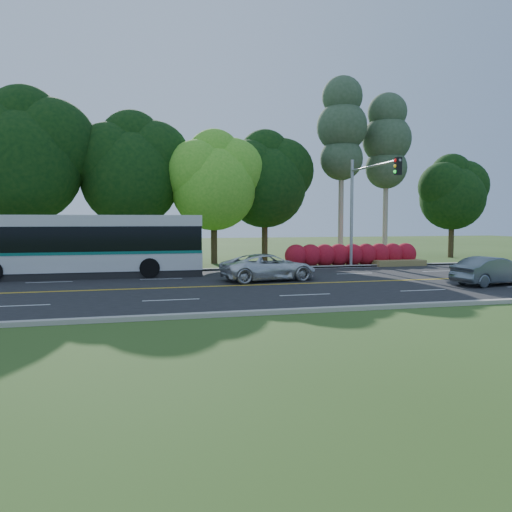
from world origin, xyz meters
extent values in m
plane|color=#304E1A|center=(0.00, 0.00, 0.00)|extent=(120.00, 120.00, 0.00)
cube|color=black|center=(0.00, 0.00, 0.01)|extent=(60.00, 14.00, 0.02)
cube|color=#A7A296|center=(0.00, 7.15, 0.07)|extent=(60.00, 0.30, 0.15)
cube|color=#A7A296|center=(0.00, -7.15, 0.07)|extent=(60.00, 0.30, 0.15)
cube|color=#304E1A|center=(0.00, 9.00, 0.05)|extent=(60.00, 4.00, 0.10)
cube|color=gold|center=(0.00, -0.08, 0.02)|extent=(57.00, 0.10, 0.00)
cube|color=gold|center=(0.00, 0.08, 0.02)|extent=(57.00, 0.10, 0.00)
cube|color=silver|center=(-11.50, -3.50, 0.02)|extent=(2.20, 0.12, 0.00)
cube|color=silver|center=(-6.00, -3.50, 0.02)|extent=(2.20, 0.12, 0.00)
cube|color=silver|center=(-0.50, -3.50, 0.02)|extent=(2.20, 0.12, 0.00)
cube|color=silver|center=(5.00, -3.50, 0.02)|extent=(2.20, 0.12, 0.00)
cube|color=silver|center=(-11.50, 3.50, 0.02)|extent=(2.20, 0.12, 0.00)
cube|color=silver|center=(-6.00, 3.50, 0.02)|extent=(2.20, 0.12, 0.00)
cube|color=silver|center=(-0.50, 3.50, 0.02)|extent=(2.20, 0.12, 0.00)
cube|color=silver|center=(5.00, 3.50, 0.02)|extent=(2.20, 0.12, 0.00)
cube|color=silver|center=(10.50, 3.50, 0.02)|extent=(2.20, 0.12, 0.00)
cube|color=silver|center=(0.00, 6.85, 0.02)|extent=(57.00, 0.12, 0.00)
cube|color=silver|center=(0.00, -6.85, 0.02)|extent=(57.00, 0.12, 0.00)
cylinder|color=black|center=(-14.00, 11.00, 1.98)|extent=(0.44, 0.44, 3.96)
sphere|color=black|center=(-14.00, 11.00, 6.48)|extent=(7.20, 7.20, 7.20)
sphere|color=black|center=(-12.38, 11.30, 7.92)|extent=(5.76, 5.76, 5.76)
sphere|color=black|center=(-13.90, 11.40, 9.18)|extent=(4.68, 4.68, 4.68)
cylinder|color=black|center=(-7.50, 12.00, 1.80)|extent=(0.44, 0.44, 3.60)
sphere|color=black|center=(-7.50, 12.00, 5.91)|extent=(6.60, 6.60, 6.60)
sphere|color=black|center=(-6.02, 12.30, 7.23)|extent=(5.28, 5.28, 5.28)
sphere|color=black|center=(-8.82, 11.80, 7.06)|extent=(4.95, 4.95, 4.95)
sphere|color=black|center=(-7.40, 12.40, 8.38)|extent=(4.29, 4.29, 4.29)
cylinder|color=black|center=(-2.00, 11.00, 1.62)|extent=(0.44, 0.44, 3.24)
sphere|color=green|center=(-2.00, 11.00, 5.27)|extent=(5.80, 5.80, 5.80)
sphere|color=green|center=(-0.69, 11.30, 6.43)|extent=(4.64, 4.64, 4.64)
sphere|color=green|center=(-3.16, 10.80, 6.29)|extent=(4.35, 4.35, 4.35)
sphere|color=green|center=(-1.90, 11.40, 7.45)|extent=(3.77, 3.77, 3.77)
cylinder|color=black|center=(2.00, 12.50, 1.71)|extent=(0.44, 0.44, 3.42)
sphere|color=black|center=(2.00, 12.50, 5.52)|extent=(6.00, 6.00, 6.00)
sphere|color=black|center=(3.35, 12.80, 6.72)|extent=(4.80, 4.80, 4.80)
sphere|color=black|center=(0.80, 12.30, 6.57)|extent=(4.50, 4.50, 4.50)
sphere|color=black|center=(2.10, 12.90, 7.77)|extent=(3.90, 3.90, 3.90)
cylinder|color=#A69C86|center=(8.00, 12.50, 4.90)|extent=(0.40, 0.40, 9.80)
sphere|color=#324B2F|center=(8.00, 12.50, 7.70)|extent=(3.23, 3.23, 3.23)
sphere|color=#324B2F|center=(8.00, 12.50, 10.08)|extent=(3.80, 3.80, 3.80)
sphere|color=#324B2F|center=(8.00, 12.50, 12.32)|extent=(3.04, 3.04, 3.04)
cylinder|color=#A69C86|center=(12.00, 13.00, 4.55)|extent=(0.40, 0.40, 9.10)
sphere|color=#324B2F|center=(12.00, 13.00, 7.15)|extent=(3.23, 3.23, 3.23)
sphere|color=#324B2F|center=(12.00, 13.00, 9.36)|extent=(3.80, 3.80, 3.80)
sphere|color=#324B2F|center=(12.00, 13.00, 11.44)|extent=(3.04, 3.04, 3.04)
cylinder|color=black|center=(18.00, 13.00, 1.53)|extent=(0.44, 0.44, 3.06)
sphere|color=black|center=(18.00, 13.00, 4.88)|extent=(5.20, 5.20, 5.20)
sphere|color=black|center=(19.17, 13.30, 5.92)|extent=(4.16, 4.16, 4.16)
sphere|color=black|center=(16.96, 12.80, 5.79)|extent=(3.90, 3.90, 3.90)
sphere|color=black|center=(18.10, 13.40, 6.83)|extent=(3.38, 3.38, 3.38)
sphere|color=maroon|center=(3.00, 8.20, 0.75)|extent=(1.50, 1.50, 1.50)
sphere|color=maroon|center=(4.00, 8.20, 0.75)|extent=(1.50, 1.50, 1.50)
sphere|color=maroon|center=(5.00, 8.20, 0.75)|extent=(1.50, 1.50, 1.50)
sphere|color=maroon|center=(6.00, 8.20, 0.75)|extent=(1.50, 1.50, 1.50)
sphere|color=maroon|center=(7.00, 8.20, 0.75)|extent=(1.50, 1.50, 1.50)
sphere|color=maroon|center=(8.00, 8.20, 0.75)|extent=(1.50, 1.50, 1.50)
sphere|color=maroon|center=(9.00, 8.20, 0.75)|extent=(1.50, 1.50, 1.50)
sphere|color=maroon|center=(10.00, 8.20, 0.75)|extent=(1.50, 1.50, 1.50)
sphere|color=maroon|center=(11.00, 8.20, 0.75)|extent=(1.50, 1.50, 1.50)
cube|color=olive|center=(10.00, 7.40, 0.20)|extent=(3.50, 1.40, 0.40)
cylinder|color=#989AA1|center=(6.50, 7.30, 3.50)|extent=(0.20, 0.20, 7.00)
cylinder|color=#989AA1|center=(6.50, 4.30, 6.30)|extent=(0.14, 6.00, 0.14)
cube|color=black|center=(6.50, 1.50, 6.00)|extent=(0.32, 0.28, 0.95)
sphere|color=red|center=(6.33, 1.50, 6.30)|extent=(0.18, 0.18, 0.18)
sphere|color=yellow|center=(6.33, 1.50, 6.00)|extent=(0.18, 0.18, 0.18)
sphere|color=#19D833|center=(6.33, 1.50, 5.70)|extent=(0.18, 0.18, 0.18)
cube|color=silver|center=(-10.15, 5.44, 0.92)|extent=(12.85, 2.88, 1.06)
cube|color=black|center=(-10.15, 5.44, 2.12)|extent=(12.79, 2.92, 1.32)
cube|color=silver|center=(-10.15, 5.44, 3.08)|extent=(12.85, 2.88, 0.60)
cube|color=#0B685A|center=(-10.15, 5.44, 1.39)|extent=(12.79, 2.93, 0.15)
cube|color=black|center=(-10.15, 5.44, 0.21)|extent=(12.85, 2.77, 0.37)
cylinder|color=black|center=(-14.23, 6.77, 0.55)|extent=(1.07, 0.31, 1.07)
cylinder|color=black|center=(-6.57, 4.12, 0.55)|extent=(1.07, 0.31, 1.07)
cylinder|color=black|center=(-6.54, 6.67, 0.55)|extent=(1.07, 0.31, 1.07)
imported|color=slate|center=(9.22, -2.66, 0.69)|extent=(4.25, 2.08, 1.34)
imported|color=white|center=(-0.68, 1.56, 0.70)|extent=(5.18, 2.93, 1.37)
camera|label=1|loc=(-7.39, -22.93, 3.16)|focal=35.00mm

